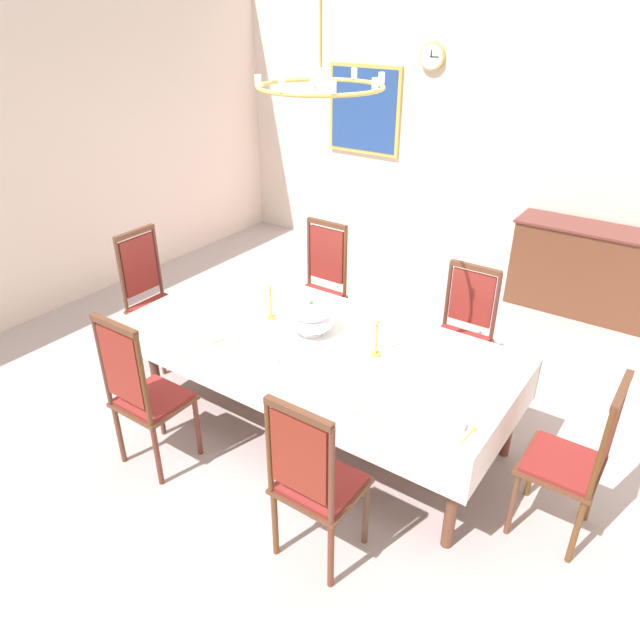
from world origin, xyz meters
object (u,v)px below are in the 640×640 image
bowl_near_right (451,423)px  spoon_secondary (472,431)px  spoon_primary (229,336)px  sideboard (586,270)px  mounted_clock (432,56)px  chair_head_east (576,458)px  framed_painting (364,110)px  bowl_near_left (239,341)px  bowl_far_left (267,358)px  chair_head_west (153,296)px  chandelier (321,85)px  chair_south_a (143,392)px  soup_tureen (311,317)px  chair_north_a (319,286)px  chair_north_b (462,332)px  candlestick_east (377,336)px  chair_south_b (314,480)px  candlestick_west (271,300)px  dining_table (321,345)px

bowl_near_right → spoon_secondary: bowl_near_right is taller
spoon_primary → sideboard: 3.79m
mounted_clock → spoon_primary: bearing=-84.4°
mounted_clock → chair_head_east: bearing=-51.4°
chair_head_east → framed_painting: (-3.43, 3.29, 1.12)m
bowl_near_left → sideboard: (1.49, 3.44, -0.35)m
bowl_far_left → chair_head_west: bearing=164.4°
framed_painting → chandelier: 3.77m
chair_south_a → soup_tureen: (0.63, 0.99, 0.31)m
chair_north_a → chair_north_b: size_ratio=1.07×
candlestick_east → framed_painting: framed_painting is taller
spoon_primary → sideboard: size_ratio=0.12×
chair_head_west → spoon_secondary: (3.01, -0.38, 0.20)m
chair_south_a → candlestick_east: (1.15, 0.99, 0.33)m
chair_head_east → sideboard: chair_head_east is taller
chair_south_b → sideboard: size_ratio=0.78×
spoon_primary → mounted_clock: size_ratio=0.64×
candlestick_west → candlestick_east: size_ratio=1.03×
dining_table → mounted_clock: size_ratio=9.80×
chair_north_a → chair_head_east: size_ratio=1.04×
dining_table → chair_head_west: 1.75m
dining_table → chandelier: bearing=180.0°
chair_north_a → bowl_near_left: bearing=102.8°
chair_south_b → mounted_clock: bearing=109.5°
candlestick_east → mounted_clock: size_ratio=1.32×
bowl_near_right → spoon_primary: size_ratio=0.90×
candlestick_west → bowl_far_left: 0.59m
chair_south_a → candlestick_west: 1.08m
bowl_near_left → chandelier: bearing=45.8°
mounted_clock → chair_south_a: bearing=-87.9°
chair_south_b → chair_head_east: (1.10, 0.99, -0.01)m
chair_north_a → soup_tureen: size_ratio=3.62×
dining_table → chair_south_a: (-0.71, -0.99, -0.11)m
chair_north_a → chandelier: chandelier is taller
candlestick_east → dining_table: bearing=-180.0°
bowl_near_right → mounted_clock: 4.46m
chair_head_west → spoon_primary: bearing=73.1°
chair_south_b → bowl_near_left: size_ratio=6.24×
chair_south_b → bowl_near_left: (-1.04, 0.58, 0.22)m
chair_head_west → soup_tureen: 1.70m
chair_north_a → framed_painting: bearing=-67.1°
chair_south_b → bowl_far_left: 0.94m
chair_north_b → bowl_near_right: bearing=109.9°
chair_north_a → soup_tureen: (0.63, -0.99, 0.31)m
chair_north_b → chandelier: size_ratio=1.46×
chair_north_b → bowl_near_right: (0.50, -1.39, 0.24)m
chair_south_b → chair_head_west: size_ratio=0.97×
soup_tureen → chair_south_a: bearing=-122.4°
chair_north_a → bowl_near_left: size_ratio=6.41×
dining_table → chair_north_a: (-0.71, 0.99, -0.12)m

